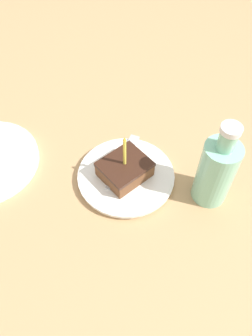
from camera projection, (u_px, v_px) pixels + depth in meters
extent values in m
cube|color=tan|center=(133.00, 176.00, 0.83)|extent=(2.40, 2.40, 0.04)
cylinder|color=white|center=(126.00, 176.00, 0.79)|extent=(0.22, 0.22, 0.02)
cylinder|color=white|center=(126.00, 175.00, 0.79)|extent=(0.23, 0.23, 0.01)
cube|color=brown|center=(125.00, 170.00, 0.77)|extent=(0.11, 0.09, 0.04)
cube|color=#381E14|center=(125.00, 164.00, 0.75)|extent=(0.11, 0.09, 0.01)
cylinder|color=#EAD84C|center=(125.00, 152.00, 0.71)|extent=(0.01, 0.01, 0.08)
cone|color=yellow|center=(125.00, 139.00, 0.68)|extent=(0.01, 0.01, 0.01)
cube|color=#B2B2B7|center=(119.00, 168.00, 0.79)|extent=(0.12, 0.07, 0.00)
cube|color=#B2B2B7|center=(132.00, 142.00, 0.84)|extent=(0.05, 0.04, 0.00)
cylinder|color=#8CD1B2|center=(215.00, 173.00, 0.70)|extent=(0.08, 0.08, 0.16)
cylinder|color=#8CD1B2|center=(227.00, 140.00, 0.62)|extent=(0.04, 0.04, 0.05)
cylinder|color=white|center=(231.00, 129.00, 0.60)|extent=(0.04, 0.04, 0.01)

